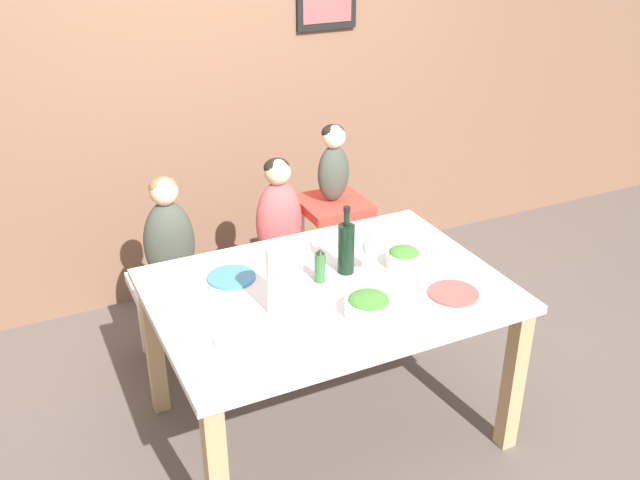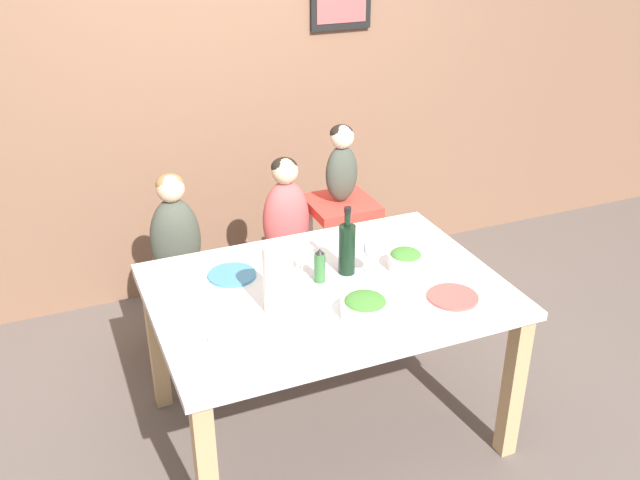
# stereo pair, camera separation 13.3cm
# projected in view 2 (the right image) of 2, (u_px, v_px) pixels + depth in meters

# --- Properties ---
(ground_plane) EXTENTS (14.00, 14.00, 0.00)m
(ground_plane) POSITION_uv_depth(u_px,v_px,m) (326.00, 425.00, 3.22)
(ground_plane) COLOR #564C47
(wall_back) EXTENTS (10.00, 0.09, 2.70)m
(wall_back) POSITION_uv_depth(u_px,v_px,m) (220.00, 57.00, 3.83)
(wall_back) COLOR brown
(wall_back) RESTS_ON ground_plane
(dining_table) EXTENTS (1.41, 1.01, 0.72)m
(dining_table) POSITION_uv_depth(u_px,v_px,m) (327.00, 307.00, 2.94)
(dining_table) COLOR silver
(dining_table) RESTS_ON ground_plane
(chair_far_left) EXTENTS (0.39, 0.40, 0.46)m
(chair_far_left) POSITION_uv_depth(u_px,v_px,m) (181.00, 291.00, 3.52)
(chair_far_left) COLOR silver
(chair_far_left) RESTS_ON ground_plane
(chair_far_center) EXTENTS (0.39, 0.40, 0.46)m
(chair_far_center) POSITION_uv_depth(u_px,v_px,m) (287.00, 270.00, 3.72)
(chair_far_center) COLOR silver
(chair_far_center) RESTS_ON ground_plane
(chair_right_highchair) EXTENTS (0.34, 0.34, 0.73)m
(chair_right_highchair) POSITION_uv_depth(u_px,v_px,m) (341.00, 229.00, 3.74)
(chair_right_highchair) COLOR silver
(chair_right_highchair) RESTS_ON ground_plane
(person_child_left) EXTENTS (0.24, 0.15, 0.55)m
(person_child_left) POSITION_uv_depth(u_px,v_px,m) (175.00, 230.00, 3.37)
(person_child_left) COLOR #3D4238
(person_child_left) RESTS_ON chair_far_left
(person_child_center) EXTENTS (0.24, 0.15, 0.55)m
(person_child_center) POSITION_uv_depth(u_px,v_px,m) (286.00, 211.00, 3.56)
(person_child_center) COLOR #C64C4C
(person_child_center) RESTS_ON chair_far_center
(person_baby_right) EXTENTS (0.17, 0.12, 0.40)m
(person_baby_right) POSITION_uv_depth(u_px,v_px,m) (342.00, 161.00, 3.57)
(person_baby_right) COLOR #3D4238
(person_baby_right) RESTS_ON chair_right_highchair
(wine_bottle) EXTENTS (0.07, 0.07, 0.30)m
(wine_bottle) POSITION_uv_depth(u_px,v_px,m) (347.00, 247.00, 2.95)
(wine_bottle) COLOR black
(wine_bottle) RESTS_ON dining_table
(paper_towel_roll) EXTENTS (0.12, 0.12, 0.28)m
(paper_towel_roll) POSITION_uv_depth(u_px,v_px,m) (278.00, 279.00, 2.68)
(paper_towel_roll) COLOR white
(paper_towel_roll) RESTS_ON dining_table
(wine_glass_near) EXTENTS (0.07, 0.07, 0.17)m
(wine_glass_near) POSITION_uv_depth(u_px,v_px,m) (372.00, 249.00, 2.92)
(wine_glass_near) COLOR white
(wine_glass_near) RESTS_ON dining_table
(wine_glass_far) EXTENTS (0.07, 0.07, 0.17)m
(wine_glass_far) POSITION_uv_depth(u_px,v_px,m) (302.00, 250.00, 2.92)
(wine_glass_far) COLOR white
(wine_glass_far) RESTS_ON dining_table
(salad_bowl_large) EXTENTS (0.19, 0.19, 0.09)m
(salad_bowl_large) POSITION_uv_depth(u_px,v_px,m) (365.00, 306.00, 2.69)
(salad_bowl_large) COLOR silver
(salad_bowl_large) RESTS_ON dining_table
(salad_bowl_small) EXTENTS (0.15, 0.15, 0.09)m
(salad_bowl_small) POSITION_uv_depth(u_px,v_px,m) (405.00, 259.00, 3.02)
(salad_bowl_small) COLOR silver
(salad_bowl_small) RESTS_ON dining_table
(dinner_plate_front_left) EXTENTS (0.20, 0.20, 0.01)m
(dinner_plate_front_left) POSITION_uv_depth(u_px,v_px,m) (236.00, 337.00, 2.57)
(dinner_plate_front_left) COLOR silver
(dinner_plate_front_left) RESTS_ON dining_table
(dinner_plate_back_left) EXTENTS (0.20, 0.20, 0.01)m
(dinner_plate_back_left) POSITION_uv_depth(u_px,v_px,m) (232.00, 275.00, 2.97)
(dinner_plate_back_left) COLOR teal
(dinner_plate_back_left) RESTS_ON dining_table
(dinner_plate_back_right) EXTENTS (0.20, 0.20, 0.01)m
(dinner_plate_back_right) POSITION_uv_depth(u_px,v_px,m) (396.00, 237.00, 3.29)
(dinner_plate_back_right) COLOR silver
(dinner_plate_back_right) RESTS_ON dining_table
(dinner_plate_front_right) EXTENTS (0.20, 0.20, 0.01)m
(dinner_plate_front_right) POSITION_uv_depth(u_px,v_px,m) (453.00, 297.00, 2.82)
(dinner_plate_front_right) COLOR #D14C47
(dinner_plate_front_right) RESTS_ON dining_table
(condiment_bottle_hot_sauce) EXTENTS (0.05, 0.05, 0.15)m
(condiment_bottle_hot_sauce) POSITION_uv_depth(u_px,v_px,m) (320.00, 266.00, 2.91)
(condiment_bottle_hot_sauce) COLOR #336633
(condiment_bottle_hot_sauce) RESTS_ON dining_table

